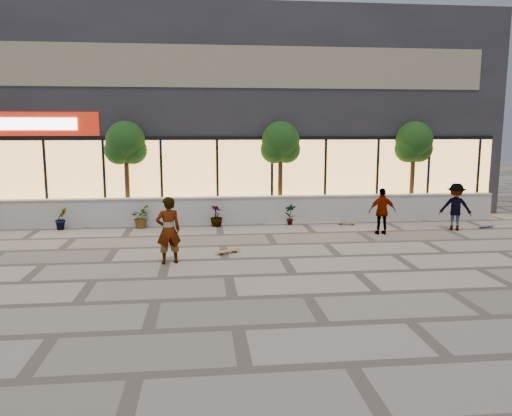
{
  "coord_description": "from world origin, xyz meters",
  "views": [
    {
      "loc": [
        -0.61,
        -11.94,
        3.62
      ],
      "look_at": [
        0.96,
        2.52,
        1.3
      ],
      "focal_mm": 35.0,
      "sensor_mm": 36.0,
      "label": 1
    }
  ],
  "objects": [
    {
      "name": "retail_building",
      "position": [
        -0.0,
        12.49,
        4.25
      ],
      "size": [
        24.0,
        9.17,
        8.5
      ],
      "color": "#25262A",
      "rests_on": "ground"
    },
    {
      "name": "tree_midwest",
      "position": [
        -3.5,
        7.7,
        2.99
      ],
      "size": [
        1.6,
        1.5,
        3.92
      ],
      "color": "#482C19",
      "rests_on": "ground"
    },
    {
      "name": "skater_right_far",
      "position": [
        8.41,
        4.81,
        0.85
      ],
      "size": [
        1.26,
        1.03,
        1.7
      ],
      "primitive_type": "imported",
      "rotation": [
        0.0,
        0.0,
        2.72
      ],
      "color": "maroon",
      "rests_on": "ground"
    },
    {
      "name": "shrub_d",
      "position": [
        -0.1,
        6.45,
        0.41
      ],
      "size": [
        0.64,
        0.64,
        0.81
      ],
      "primitive_type": "imported",
      "rotation": [
        0.0,
        0.0,
        2.46
      ],
      "color": "#1B3912",
      "rests_on": "ground"
    },
    {
      "name": "skater_right_near",
      "position": [
        5.55,
        4.42,
        0.8
      ],
      "size": [
        0.96,
        0.44,
        1.6
      ],
      "primitive_type": "imported",
      "rotation": [
        0.0,
        0.0,
        3.09
      ],
      "color": "silver",
      "rests_on": "ground"
    },
    {
      "name": "shrub_b",
      "position": [
        -5.7,
        6.45,
        0.41
      ],
      "size": [
        0.57,
        0.57,
        0.81
      ],
      "primitive_type": "imported",
      "rotation": [
        0.0,
        0.0,
        0.82
      ],
      "color": "#1B3912",
      "rests_on": "ground"
    },
    {
      "name": "ground",
      "position": [
        0.0,
        0.0,
        0.0
      ],
      "size": [
        80.0,
        80.0,
        0.0
      ],
      "primitive_type": "plane",
      "color": "#A79C91",
      "rests_on": "ground"
    },
    {
      "name": "tree_mideast",
      "position": [
        2.5,
        7.7,
        2.99
      ],
      "size": [
        1.6,
        1.5,
        3.92
      ],
      "color": "#482C19",
      "rests_on": "ground"
    },
    {
      "name": "skater_center",
      "position": [
        -1.53,
        1.38,
        0.92
      ],
      "size": [
        0.76,
        0.6,
        1.83
      ],
      "primitive_type": "imported",
      "rotation": [
        0.0,
        0.0,
        3.42
      ],
      "color": "silver",
      "rests_on": "ground"
    },
    {
      "name": "planter_wall",
      "position": [
        0.0,
        7.0,
        0.52
      ],
      "size": [
        22.0,
        0.42,
        1.04
      ],
      "color": "silver",
      "rests_on": "ground"
    },
    {
      "name": "shrub_c",
      "position": [
        -2.9,
        6.45,
        0.41
      ],
      "size": [
        0.68,
        0.77,
        0.81
      ],
      "primitive_type": "imported",
      "rotation": [
        0.0,
        0.0,
        1.64
      ],
      "color": "#1B3912",
      "rests_on": "ground"
    },
    {
      "name": "skateboard_right_far",
      "position": [
        9.8,
        5.1,
        0.07
      ],
      "size": [
        0.74,
        0.37,
        0.09
      ],
      "rotation": [
        0.0,
        0.0,
        0.28
      ],
      "color": "#594E8F",
      "rests_on": "ground"
    },
    {
      "name": "skateboard_center",
      "position": [
        0.1,
        2.28,
        0.08
      ],
      "size": [
        0.76,
        0.54,
        0.09
      ],
      "rotation": [
        0.0,
        0.0,
        0.51
      ],
      "color": "olive",
      "rests_on": "ground"
    },
    {
      "name": "skateboard_right_near",
      "position": [
        4.83,
        6.2,
        0.07
      ],
      "size": [
        0.72,
        0.32,
        0.08
      ],
      "rotation": [
        0.0,
        0.0,
        -0.21
      ],
      "color": "olive",
      "rests_on": "ground"
    },
    {
      "name": "shrub_e",
      "position": [
        2.7,
        6.45,
        0.41
      ],
      "size": [
        0.46,
        0.35,
        0.81
      ],
      "primitive_type": "imported",
      "rotation": [
        0.0,
        0.0,
        3.28
      ],
      "color": "#1B3912",
      "rests_on": "ground"
    },
    {
      "name": "tree_east",
      "position": [
        8.0,
        7.7,
        2.99
      ],
      "size": [
        1.6,
        1.5,
        3.92
      ],
      "color": "#482C19",
      "rests_on": "ground"
    }
  ]
}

